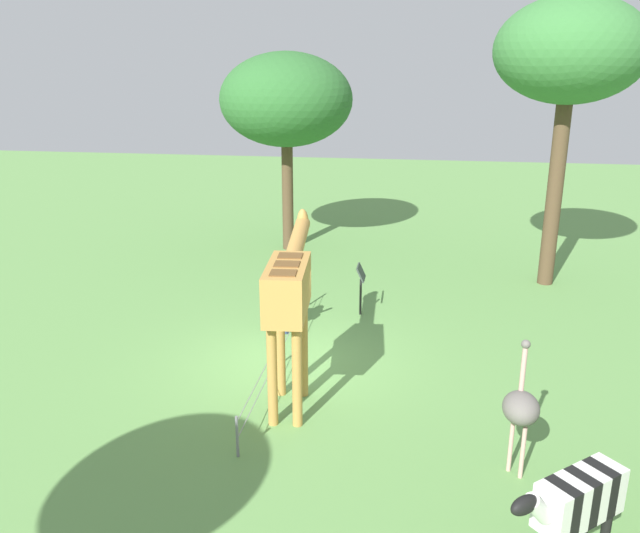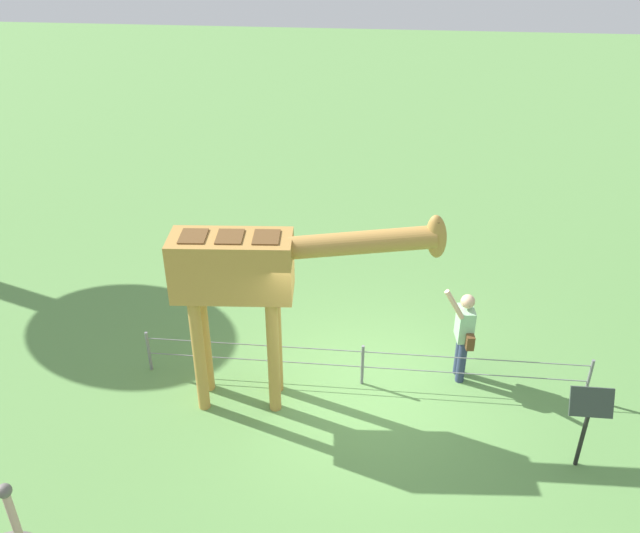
{
  "view_description": "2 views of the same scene",
  "coord_description": "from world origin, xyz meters",
  "px_view_note": "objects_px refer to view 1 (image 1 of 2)",
  "views": [
    {
      "loc": [
        -12.49,
        -2.52,
        6.3
      ],
      "look_at": [
        0.65,
        -0.51,
        2.02
      ],
      "focal_mm": 36.59,
      "sensor_mm": 36.0,
      "label": 1
    },
    {
      "loc": [
        0.19,
        -8.2,
        7.06
      ],
      "look_at": [
        -0.69,
        0.36,
        2.07
      ],
      "focal_mm": 37.48,
      "sensor_mm": 36.0,
      "label": 2
    }
  ],
  "objects_px": {
    "ostrich": "(521,408)",
    "info_sign": "(361,279)",
    "zebra": "(575,506)",
    "giraffe": "(290,291)",
    "visitor": "(281,298)",
    "tree_east": "(570,53)",
    "tree_northeast": "(286,101)"
  },
  "relations": [
    {
      "from": "zebra",
      "to": "tree_east",
      "type": "bearing_deg",
      "value": -8.39
    },
    {
      "from": "zebra",
      "to": "giraffe",
      "type": "bearing_deg",
      "value": 46.96
    },
    {
      "from": "tree_east",
      "to": "info_sign",
      "type": "height_order",
      "value": "tree_east"
    },
    {
      "from": "zebra",
      "to": "ostrich",
      "type": "height_order",
      "value": "ostrich"
    },
    {
      "from": "ostrich",
      "to": "info_sign",
      "type": "xyz_separation_m",
      "value": [
        6.34,
        3.04,
        -0.23
      ]
    },
    {
      "from": "visitor",
      "to": "ostrich",
      "type": "distance_m",
      "value": 6.82
    },
    {
      "from": "tree_east",
      "to": "tree_northeast",
      "type": "height_order",
      "value": "tree_east"
    },
    {
      "from": "giraffe",
      "to": "tree_northeast",
      "type": "xyz_separation_m",
      "value": [
        10.26,
        2.11,
        2.72
      ]
    },
    {
      "from": "tree_east",
      "to": "info_sign",
      "type": "distance_m",
      "value": 8.15
    },
    {
      "from": "giraffe",
      "to": "ostrich",
      "type": "height_order",
      "value": "giraffe"
    },
    {
      "from": "giraffe",
      "to": "zebra",
      "type": "relative_size",
      "value": 2.32
    },
    {
      "from": "visitor",
      "to": "tree_east",
      "type": "distance_m",
      "value": 9.98
    },
    {
      "from": "info_sign",
      "to": "tree_east",
      "type": "bearing_deg",
      "value": -57.57
    },
    {
      "from": "visitor",
      "to": "tree_northeast",
      "type": "bearing_deg",
      "value": 10.1
    },
    {
      "from": "zebra",
      "to": "tree_northeast",
      "type": "xyz_separation_m",
      "value": [
        14.25,
        6.39,
        3.8
      ]
    },
    {
      "from": "tree_northeast",
      "to": "info_sign",
      "type": "xyz_separation_m",
      "value": [
        -5.67,
        -3.02,
        -4.02
      ]
    },
    {
      "from": "visitor",
      "to": "info_sign",
      "type": "distance_m",
      "value": 2.29
    },
    {
      "from": "visitor",
      "to": "zebra",
      "type": "distance_m",
      "value": 8.75
    },
    {
      "from": "tree_northeast",
      "to": "tree_east",
      "type": "bearing_deg",
      "value": -106.58
    },
    {
      "from": "visitor",
      "to": "info_sign",
      "type": "height_order",
      "value": "visitor"
    },
    {
      "from": "ostrich",
      "to": "tree_northeast",
      "type": "xyz_separation_m",
      "value": [
        12.01,
        6.06,
        3.79
      ]
    },
    {
      "from": "info_sign",
      "to": "giraffe",
      "type": "bearing_deg",
      "value": 168.8
    },
    {
      "from": "visitor",
      "to": "tree_northeast",
      "type": "relative_size",
      "value": 0.27
    },
    {
      "from": "tree_northeast",
      "to": "info_sign",
      "type": "height_order",
      "value": "tree_northeast"
    },
    {
      "from": "zebra",
      "to": "tree_northeast",
      "type": "distance_m",
      "value": 16.07
    },
    {
      "from": "zebra",
      "to": "tree_northeast",
      "type": "relative_size",
      "value": 0.26
    },
    {
      "from": "giraffe",
      "to": "tree_east",
      "type": "distance_m",
      "value": 10.72
    },
    {
      "from": "giraffe",
      "to": "info_sign",
      "type": "bearing_deg",
      "value": -11.2
    },
    {
      "from": "tree_east",
      "to": "info_sign",
      "type": "bearing_deg",
      "value": 122.43
    },
    {
      "from": "giraffe",
      "to": "zebra",
      "type": "xyz_separation_m",
      "value": [
        -3.99,
        -4.28,
        -1.08
      ]
    },
    {
      "from": "zebra",
      "to": "info_sign",
      "type": "bearing_deg",
      "value": 21.43
    },
    {
      "from": "tree_northeast",
      "to": "zebra",
      "type": "bearing_deg",
      "value": -155.87
    }
  ]
}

